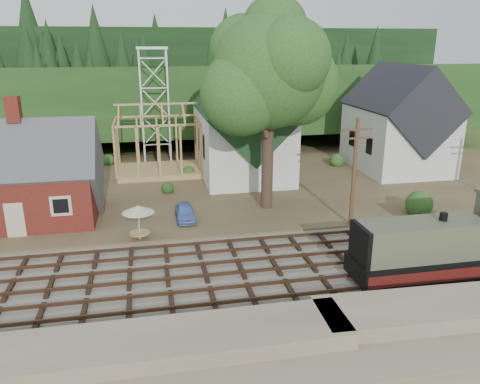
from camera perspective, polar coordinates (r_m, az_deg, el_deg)
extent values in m
plane|color=#384C1E|center=(28.12, 4.37, -9.40)|extent=(140.00, 140.00, 0.00)
cube|color=#7F7259|center=(21.31, 10.85, -19.54)|extent=(64.00, 5.00, 1.60)
cube|color=#726B5B|center=(28.08, 4.37, -9.25)|extent=(64.00, 11.00, 0.16)
cube|color=brown|center=(44.46, -1.82, 1.19)|extent=(64.00, 26.00, 0.30)
cube|color=#1E3F19|center=(67.64, -5.23, 6.74)|extent=(70.00, 28.96, 12.74)
cube|color=black|center=(83.34, -6.45, 8.77)|extent=(80.00, 20.00, 12.00)
cube|color=#5A1814|center=(37.72, -24.65, -0.25)|extent=(10.00, 7.00, 3.80)
cube|color=#4C4C51|center=(37.23, -25.02, 2.53)|extent=(10.80, 7.41, 7.41)
cube|color=#5A1814|center=(36.47, -25.90, 9.05)|extent=(0.90, 0.90, 1.80)
cube|color=beige|center=(34.69, -25.74, -3.11)|extent=(1.20, 0.06, 2.40)
cube|color=silver|center=(45.91, 0.19, 6.04)|extent=(8.00, 12.00, 6.40)
cube|color=#183519|center=(45.37, 0.20, 10.00)|extent=(8.40, 12.96, 8.40)
cube|color=silver|center=(39.31, 1.98, 11.73)|extent=(2.40, 2.40, 4.00)
cone|color=#183519|center=(39.11, 2.03, 16.54)|extent=(5.37, 5.37, 2.60)
cube|color=silver|center=(50.63, 18.58, 6.22)|extent=(8.00, 10.00, 6.40)
cube|color=black|center=(50.14, 18.94, 9.80)|extent=(8.40, 10.80, 8.40)
cube|color=tan|center=(47.66, -9.77, 2.57)|extent=(8.00, 6.00, 0.50)
cube|color=tan|center=(46.40, -10.20, 10.52)|extent=(8.00, 0.18, 0.18)
cube|color=silver|center=(51.07, -11.88, 10.04)|extent=(0.18, 0.18, 12.00)
cube|color=silver|center=(51.12, -8.70, 10.22)|extent=(0.18, 0.18, 12.00)
cube|color=silver|center=(53.85, -11.88, 10.42)|extent=(0.18, 0.18, 12.00)
cube|color=silver|center=(53.90, -8.86, 10.59)|extent=(0.18, 0.18, 12.00)
cube|color=silver|center=(52.07, -10.71, 16.88)|extent=(3.20, 3.20, 0.25)
cylinder|color=#38281E|center=(36.22, 3.35, 4.13)|extent=(0.90, 0.90, 8.00)
sphere|color=#24501E|center=(35.27, 3.55, 14.45)|extent=(8.40, 8.40, 8.40)
sphere|color=#24501E|center=(37.00, 6.96, 12.95)|extent=(6.40, 6.40, 6.40)
sphere|color=#24501E|center=(34.12, 0.20, 11.84)|extent=(6.00, 6.00, 6.00)
cylinder|color=#4C331E|center=(33.59, 13.71, 2.03)|extent=(0.28, 0.28, 8.00)
cube|color=#4C331E|center=(32.90, 14.12, 7.40)|extent=(2.20, 0.12, 0.12)
cube|color=#4C331E|center=(33.00, 14.04, 6.38)|extent=(1.80, 0.12, 0.12)
cube|color=black|center=(29.46, 24.30, -9.00)|extent=(11.62, 2.42, 0.34)
cube|color=black|center=(29.17, 24.48, -7.74)|extent=(11.62, 2.81, 1.06)
cube|color=#55563F|center=(27.41, 21.24, -5.40)|extent=(6.97, 2.23, 2.03)
cube|color=#4D1310|center=(28.16, 26.13, -8.89)|extent=(11.62, 0.04, 0.68)
cube|color=#4D1310|center=(30.21, 22.94, -6.66)|extent=(11.62, 0.04, 0.68)
cylinder|color=black|center=(27.65, 23.54, -3.00)|extent=(0.43, 0.43, 0.68)
imported|color=#6384D5|center=(34.78, -6.71, -2.44)|extent=(1.39, 3.42, 1.16)
imported|color=red|center=(53.57, 20.90, 3.68)|extent=(4.24, 2.13, 1.15)
cylinder|color=silver|center=(31.70, -12.21, -3.85)|extent=(0.10, 0.10, 2.12)
cylinder|color=tan|center=(31.93, -12.13, -4.89)|extent=(1.35, 1.35, 0.08)
cone|color=beige|center=(31.34, -12.33, -2.04)|extent=(2.12, 2.12, 0.48)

